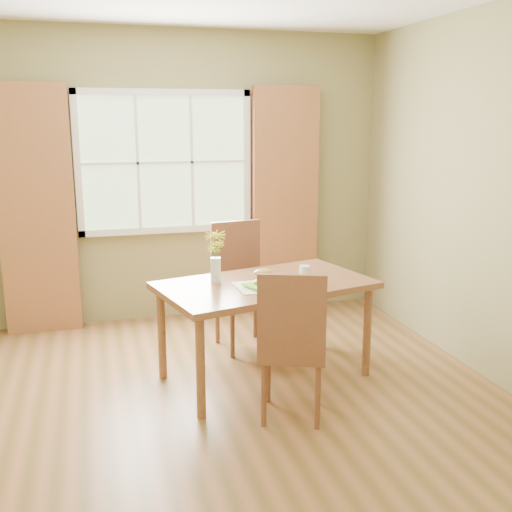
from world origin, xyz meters
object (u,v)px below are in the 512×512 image
object	(u,v)px
chair_near	(292,341)
water_glass	(305,274)
chair_far	(240,279)
flower_vase	(215,252)
croissant_sandwich	(263,277)
dining_table	(265,292)

from	to	relation	value
chair_near	water_glass	distance (m)	0.77
chair_far	flower_vase	distance (m)	0.81
chair_far	chair_near	bearing A→B (deg)	-98.72
flower_vase	chair_near	bearing A→B (deg)	-67.99
water_glass	croissant_sandwich	bearing A→B (deg)	-169.54
dining_table	chair_near	bearing A→B (deg)	-106.33
dining_table	croissant_sandwich	world-z (taller)	croissant_sandwich
flower_vase	dining_table	bearing A→B (deg)	-13.61
dining_table	croissant_sandwich	xyz separation A→B (m)	(-0.05, -0.11, 0.15)
croissant_sandwich	water_glass	world-z (taller)	croissant_sandwich
chair_far	water_glass	size ratio (longest dim) A/B	9.20
chair_near	chair_far	xyz separation A→B (m)	(0.02, 1.41, 0.03)
dining_table	water_glass	size ratio (longest dim) A/B	14.54
croissant_sandwich	flower_vase	size ratio (longest dim) A/B	0.43
chair_far	flower_vase	size ratio (longest dim) A/B	2.78
chair_near	dining_table	bearing A→B (deg)	108.73
chair_near	croissant_sandwich	size ratio (longest dim) A/B	6.08
chair_near	chair_far	world-z (taller)	chair_far
dining_table	chair_near	size ratio (longest dim) A/B	1.67
chair_far	croissant_sandwich	xyz separation A→B (m)	(-0.04, -0.82, 0.23)
chair_far	water_glass	xyz separation A→B (m)	(0.30, -0.76, 0.21)
dining_table	chair_near	xyz separation A→B (m)	(-0.03, -0.70, -0.11)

